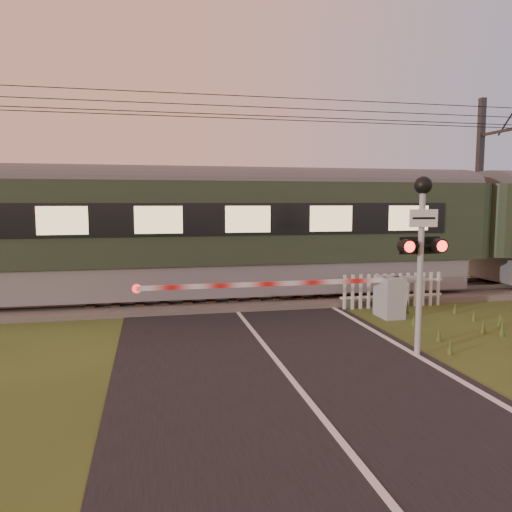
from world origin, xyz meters
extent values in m
plane|color=#334219|center=(0.00, 0.00, 0.00)|extent=(160.00, 160.00, 0.00)
cube|color=black|center=(0.00, 0.00, 0.01)|extent=(6.00, 140.00, 0.02)
cube|color=#47423D|center=(0.00, 6.50, 0.06)|extent=(140.00, 3.40, 0.24)
cube|color=slate|center=(0.00, 5.78, 0.26)|extent=(140.00, 0.08, 0.14)
cube|color=slate|center=(0.00, 7.22, 0.26)|extent=(140.00, 0.08, 0.14)
cube|color=#2D2116|center=(0.00, 6.50, 0.19)|extent=(0.24, 2.20, 0.06)
cylinder|color=black|center=(0.00, 6.20, 5.50)|extent=(120.00, 0.02, 0.02)
cylinder|color=black|center=(0.00, 6.80, 5.50)|extent=(120.00, 0.02, 0.02)
cylinder|color=black|center=(0.00, 6.50, 6.10)|extent=(120.00, 0.02, 0.02)
cylinder|color=black|center=(0.00, 6.50, 5.80)|extent=(120.00, 0.02, 0.02)
cube|color=gray|center=(-2.06, 6.50, 0.79)|extent=(18.70, 2.47, 0.93)
cube|color=#223120|center=(-2.06, 6.50, 2.42)|extent=(19.48, 2.69, 2.32)
cylinder|color=#4C4C4F|center=(-2.06, 6.50, 3.58)|extent=(19.48, 0.94, 0.94)
cube|color=#FFD893|center=(-2.06, 5.11, 2.53)|extent=(16.75, 0.04, 0.72)
cube|color=gray|center=(3.80, 3.54, 0.53)|extent=(0.53, 0.82, 1.06)
cylinder|color=gray|center=(3.66, 3.54, 0.53)|extent=(0.12, 0.12, 1.06)
cube|color=gray|center=(4.33, 3.54, 0.98)|extent=(0.87, 0.15, 0.15)
cube|color=red|center=(0.52, 3.54, 0.98)|extent=(6.28, 0.11, 0.11)
cylinder|color=red|center=(-2.62, 3.54, 0.98)|extent=(0.21, 0.04, 0.21)
cylinder|color=gray|center=(2.81, 0.39, 1.58)|extent=(0.12, 0.12, 3.17)
cube|color=white|center=(2.81, 0.33, 2.69)|extent=(0.58, 0.03, 0.34)
sphere|color=black|center=(2.81, 0.39, 3.32)|extent=(0.34, 0.34, 0.34)
cube|color=black|center=(2.81, 0.39, 2.16)|extent=(0.79, 0.06, 0.06)
cylinder|color=#FF140C|center=(2.47, 0.21, 2.16)|extent=(0.21, 0.02, 0.21)
cylinder|color=#FF140C|center=(3.15, 0.21, 2.16)|extent=(0.21, 0.02, 0.21)
cube|color=black|center=(2.81, 0.44, 2.16)|extent=(0.84, 0.02, 0.34)
cube|color=silver|center=(4.43, 4.63, 0.33)|extent=(3.13, 0.04, 0.07)
cube|color=silver|center=(4.43, 4.63, 0.77)|extent=(3.13, 0.04, 0.07)
cube|color=#2D2D30|center=(10.08, 8.80, 3.45)|extent=(0.22, 0.22, 6.90)
cube|color=#2D2D30|center=(10.08, 7.65, 5.52)|extent=(0.10, 2.40, 0.10)
camera|label=1|loc=(-2.27, -8.30, 2.99)|focal=35.00mm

